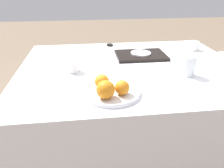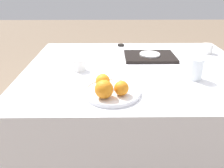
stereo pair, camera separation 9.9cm
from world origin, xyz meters
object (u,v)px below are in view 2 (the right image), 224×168
(fruit_platter, at_px, (112,92))
(soy_dish, at_px, (121,45))
(water_glass, at_px, (196,69))
(orange_2, at_px, (103,81))
(orange_1, at_px, (104,89))
(cup_2, at_px, (79,65))
(orange_0, at_px, (121,88))
(cup_3, at_px, (207,49))
(serving_tray, at_px, (150,56))
(side_plate, at_px, (150,54))

(fruit_platter, xyz_separation_m, soy_dish, (0.08, 0.78, -0.00))
(water_glass, bearing_deg, orange_2, -165.92)
(orange_1, distance_m, cup_2, 0.38)
(orange_0, relative_size, cup_3, 0.84)
(orange_2, distance_m, serving_tray, 0.55)
(orange_0, relative_size, serving_tray, 0.20)
(orange_0, bearing_deg, orange_2, 139.06)
(fruit_platter, bearing_deg, side_plate, 62.54)
(orange_1, height_order, cup_2, orange_1)
(orange_1, bearing_deg, serving_tray, 62.18)
(cup_2, bearing_deg, fruit_platter, -57.26)
(orange_2, bearing_deg, orange_0, -40.94)
(serving_tray, bearing_deg, cup_2, -154.77)
(side_plate, bearing_deg, orange_1, -117.82)
(orange_1, distance_m, orange_2, 0.10)
(side_plate, xyz_separation_m, cup_3, (0.42, 0.10, 0.01))
(orange_0, distance_m, cup_2, 0.39)
(fruit_platter, bearing_deg, orange_1, -120.77)
(water_glass, distance_m, side_plate, 0.38)
(orange_0, distance_m, cup_3, 0.90)
(orange_1, distance_m, soy_dish, 0.85)
(water_glass, xyz_separation_m, side_plate, (-0.18, 0.34, -0.03))
(orange_2, bearing_deg, side_plate, 56.63)
(orange_2, bearing_deg, serving_tray, 56.63)
(fruit_platter, xyz_separation_m, orange_1, (-0.04, -0.06, 0.04))
(water_glass, bearing_deg, fruit_platter, -159.99)
(orange_0, xyz_separation_m, cup_2, (-0.23, 0.32, -0.01))
(water_glass, bearing_deg, serving_tray, 118.26)
(orange_1, relative_size, water_glass, 0.73)
(water_glass, height_order, cup_2, water_glass)
(fruit_platter, height_order, orange_1, orange_1)
(fruit_platter, relative_size, side_plate, 1.98)
(orange_0, relative_size, orange_1, 0.81)
(orange_2, relative_size, cup_2, 0.92)
(orange_0, bearing_deg, soy_dish, 87.32)
(fruit_platter, xyz_separation_m, cup_2, (-0.19, 0.29, 0.02))
(cup_3, height_order, soy_dish, cup_3)
(fruit_platter, xyz_separation_m, side_plate, (0.26, 0.50, 0.02))
(cup_2, bearing_deg, cup_3, 19.64)
(fruit_platter, height_order, orange_0, orange_0)
(serving_tray, distance_m, cup_2, 0.49)
(fruit_platter, height_order, cup_2, cup_2)
(serving_tray, distance_m, side_plate, 0.02)
(water_glass, bearing_deg, cup_2, 168.42)
(fruit_platter, bearing_deg, soy_dish, 84.19)
(water_glass, distance_m, cup_3, 0.50)
(fruit_platter, bearing_deg, orange_2, 138.05)
(orange_2, distance_m, side_plate, 0.55)
(water_glass, xyz_separation_m, soy_dish, (-0.36, 0.62, -0.05))
(orange_0, bearing_deg, serving_tray, 67.79)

